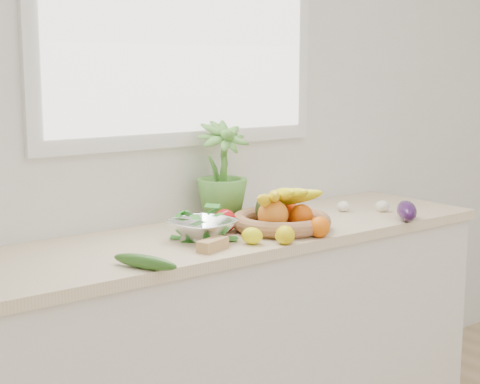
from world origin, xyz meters
TOP-DOWN VIEW (x-y plane):
  - back_wall at (0.00, 2.25)m, footprint 4.50×0.02m
  - counter_cabinet at (0.00, 1.95)m, footprint 2.20×0.58m
  - countertop at (0.00, 1.95)m, footprint 2.24×0.62m
  - window_frame at (0.00, 2.23)m, footprint 1.30×0.03m
  - window_pane at (0.00, 2.21)m, footprint 1.18×0.01m
  - orange_loose at (0.22, 1.67)m, footprint 0.10×0.10m
  - lemon_a at (0.05, 1.67)m, footprint 0.08×0.09m
  - lemon_b at (0.05, 1.67)m, footprint 0.09×0.10m
  - lemon_c at (-0.04, 1.74)m, footprint 0.09×0.10m
  - apple at (-0.01, 1.95)m, footprint 0.11×0.11m
  - ginger at (-0.20, 1.75)m, footprint 0.13×0.09m
  - garlic_a at (0.76, 1.86)m, footprint 0.07×0.07m
  - garlic_b at (0.63, 1.96)m, footprint 0.07×0.07m
  - garlic_c at (0.13, 1.78)m, footprint 0.07×0.07m
  - eggplant at (0.70, 1.67)m, footprint 0.19×0.20m
  - cucumber at (-0.50, 1.69)m, footprint 0.13×0.24m
  - radish at (0.07, 1.68)m, footprint 0.04×0.04m
  - potted_herb at (0.10, 2.12)m, footprint 0.23×0.23m
  - fruit_basket at (0.19, 1.86)m, footprint 0.48×0.48m
  - colander_with_spinach at (-0.15, 1.89)m, footprint 0.27×0.27m

SIDE VIEW (x-z plane):
  - counter_cabinet at x=0.00m, z-range 0.00..0.86m
  - countertop at x=0.00m, z-range 0.86..0.90m
  - radish at x=0.07m, z-range 0.90..0.93m
  - ginger at x=-0.20m, z-range 0.90..0.94m
  - cucumber at x=-0.50m, z-range 0.90..0.94m
  - garlic_b at x=0.63m, z-range 0.90..0.95m
  - garlic_c at x=0.13m, z-range 0.90..0.95m
  - garlic_a at x=0.76m, z-range 0.90..0.95m
  - lemon_a at x=0.05m, z-range 0.90..0.96m
  - lemon_c at x=-0.04m, z-range 0.90..0.96m
  - lemon_b at x=0.05m, z-range 0.90..0.97m
  - orange_loose at x=0.22m, z-range 0.90..0.98m
  - eggplant at x=0.70m, z-range 0.90..0.98m
  - apple at x=-0.01m, z-range 0.90..0.99m
  - fruit_basket at x=0.19m, z-range 0.86..1.05m
  - colander_with_spinach at x=-0.15m, z-range 0.90..1.02m
  - potted_herb at x=0.10m, z-range 0.92..1.30m
  - back_wall at x=0.00m, z-range 0.00..2.70m
  - window_frame at x=0.00m, z-range 1.20..2.30m
  - window_pane at x=0.00m, z-range 1.26..2.24m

